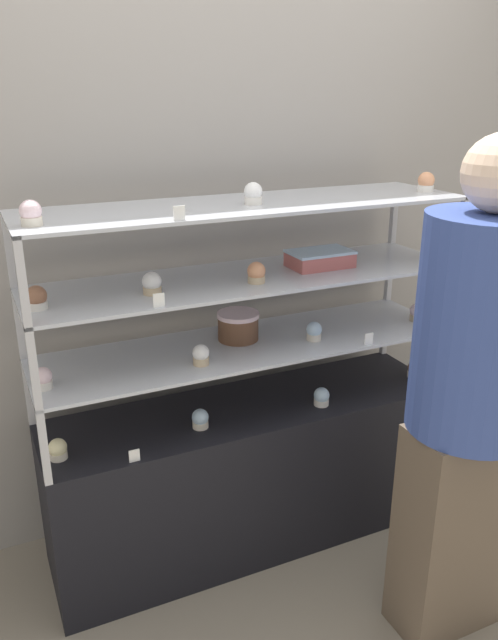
% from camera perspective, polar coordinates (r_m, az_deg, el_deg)
% --- Properties ---
extents(ground_plane, '(20.00, 20.00, 0.00)m').
position_cam_1_polar(ground_plane, '(2.79, 0.00, -18.97)').
color(ground_plane, gray).
extents(back_wall, '(8.00, 0.05, 2.60)m').
position_cam_1_polar(back_wall, '(2.54, -3.49, 9.69)').
color(back_wall, gray).
rests_on(back_wall, ground_plane).
extents(display_base, '(1.59, 0.44, 0.61)m').
position_cam_1_polar(display_base, '(2.61, 0.00, -13.75)').
color(display_base, black).
rests_on(display_base, ground_plane).
extents(display_riser_lower, '(1.59, 0.44, 0.26)m').
position_cam_1_polar(display_riser_lower, '(2.34, 0.00, -2.44)').
color(display_riser_lower, '#B7B7BC').
rests_on(display_riser_lower, display_base).
extents(display_riser_middle, '(1.59, 0.44, 0.26)m').
position_cam_1_polar(display_riser_middle, '(2.25, 0.00, 3.72)').
color(display_riser_middle, '#B7B7BC').
rests_on(display_riser_middle, display_riser_lower).
extents(display_riser_upper, '(1.59, 0.44, 0.26)m').
position_cam_1_polar(display_riser_upper, '(2.19, 0.00, 10.30)').
color(display_riser_upper, '#B7B7BC').
rests_on(display_riser_upper, display_riser_middle).
extents(layer_cake_centerpiece, '(0.16, 0.16, 0.11)m').
position_cam_1_polar(layer_cake_centerpiece, '(2.35, -1.00, -0.54)').
color(layer_cake_centerpiece, brown).
rests_on(layer_cake_centerpiece, display_riser_lower).
extents(sheet_cake_frosted, '(0.24, 0.15, 0.06)m').
position_cam_1_polar(sheet_cake_frosted, '(2.37, 6.53, 5.59)').
color(sheet_cake_frosted, '#C66660').
rests_on(sheet_cake_frosted, display_riser_middle).
extents(cupcake_0, '(0.06, 0.06, 0.07)m').
position_cam_1_polar(cupcake_0, '(2.20, -17.07, -11.25)').
color(cupcake_0, beige).
rests_on(cupcake_0, display_base).
extents(cupcake_1, '(0.06, 0.06, 0.07)m').
position_cam_1_polar(cupcake_1, '(2.29, -4.48, -9.02)').
color(cupcake_1, beige).
rests_on(cupcake_1, display_base).
extents(cupcake_2, '(0.06, 0.06, 0.07)m').
position_cam_1_polar(cupcake_2, '(2.45, 6.64, -7.00)').
color(cupcake_2, white).
rests_on(cupcake_2, display_base).
extents(cupcake_3, '(0.06, 0.06, 0.07)m').
position_cam_1_polar(cupcake_3, '(2.76, 14.90, -4.40)').
color(cupcake_3, beige).
rests_on(cupcake_3, display_base).
extents(price_tag_0, '(0.04, 0.00, 0.04)m').
position_cam_1_polar(price_tag_0, '(2.13, -10.44, -12.10)').
color(price_tag_0, white).
rests_on(price_tag_0, display_base).
extents(cupcake_4, '(0.06, 0.06, 0.07)m').
position_cam_1_polar(cupcake_4, '(2.08, -18.32, -5.10)').
color(cupcake_4, white).
rests_on(cupcake_4, display_riser_lower).
extents(cupcake_5, '(0.06, 0.06, 0.07)m').
position_cam_1_polar(cupcake_5, '(2.15, -4.42, -3.22)').
color(cupcake_5, '#CCB28C').
rests_on(cupcake_5, display_riser_lower).
extents(cupcake_6, '(0.06, 0.06, 0.07)m').
position_cam_1_polar(cupcake_6, '(2.37, 5.97, -1.05)').
color(cupcake_6, beige).
rests_on(cupcake_6, display_riser_lower).
extents(cupcake_7, '(0.06, 0.06, 0.07)m').
position_cam_1_polar(cupcake_7, '(2.64, 15.10, 0.66)').
color(cupcake_7, '#CCB28C').
rests_on(cupcake_7, display_riser_lower).
extents(price_tag_1, '(0.04, 0.00, 0.04)m').
position_cam_1_polar(price_tag_1, '(2.36, 10.90, -1.70)').
color(price_tag_1, white).
rests_on(price_tag_1, display_riser_lower).
extents(cupcake_8, '(0.06, 0.06, 0.07)m').
position_cam_1_polar(cupcake_8, '(2.00, -18.85, 1.90)').
color(cupcake_8, white).
rests_on(cupcake_8, display_riser_middle).
extents(cupcake_9, '(0.06, 0.06, 0.07)m').
position_cam_1_polar(cupcake_9, '(2.06, -8.87, 3.30)').
color(cupcake_9, '#CCB28C').
rests_on(cupcake_9, display_riser_middle).
extents(cupcake_10, '(0.06, 0.06, 0.07)m').
position_cam_1_polar(cupcake_10, '(2.16, 0.67, 4.31)').
color(cupcake_10, '#CCB28C').
rests_on(cupcake_10, display_riser_middle).
extents(cupcake_11, '(0.06, 0.06, 0.07)m').
position_cam_1_polar(cupcake_11, '(2.55, 16.22, 6.02)').
color(cupcake_11, beige).
rests_on(cupcake_11, display_riser_middle).
extents(price_tag_2, '(0.04, 0.00, 0.04)m').
position_cam_1_polar(price_tag_2, '(1.93, -8.25, 1.80)').
color(price_tag_2, white).
rests_on(price_tag_2, display_riser_middle).
extents(cupcake_12, '(0.06, 0.06, 0.07)m').
position_cam_1_polar(cupcake_12, '(1.91, -19.32, 9.17)').
color(cupcake_12, beige).
rests_on(cupcake_12, display_riser_upper).
extents(cupcake_13, '(0.06, 0.06, 0.07)m').
position_cam_1_polar(cupcake_13, '(2.15, 0.31, 11.44)').
color(cupcake_13, white).
rests_on(cupcake_13, display_riser_upper).
extents(cupcake_14, '(0.06, 0.06, 0.07)m').
position_cam_1_polar(cupcake_14, '(2.53, 15.88, 12.01)').
color(cupcake_14, white).
rests_on(cupcake_14, display_riser_upper).
extents(price_tag_3, '(0.04, 0.00, 0.04)m').
position_cam_1_polar(price_tag_3, '(1.89, -6.40, 9.68)').
color(price_tag_3, white).
rests_on(price_tag_3, display_riser_upper).
extents(customer_figure, '(0.39, 0.39, 1.66)m').
position_cam_1_polar(customer_figure, '(2.05, 19.69, -6.35)').
color(customer_figure, brown).
rests_on(customer_figure, ground_plane).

